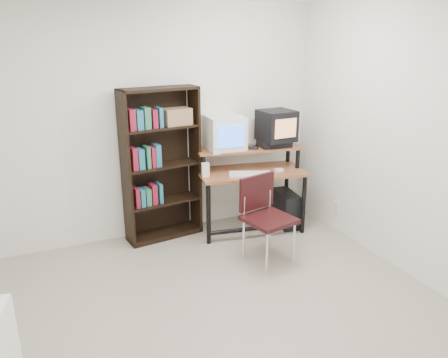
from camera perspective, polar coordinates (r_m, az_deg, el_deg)
name	(u,v)px	position (r m, az deg, el deg)	size (l,w,h in m)	color
floor	(223,328)	(3.71, -0.11, -18.91)	(4.00, 4.00, 0.01)	#ABA08E
back_wall	(149,124)	(4.94, -9.71, 7.10)	(4.00, 0.01, 2.60)	white
right_wall	(428,146)	(4.29, 25.12, 3.93)	(0.01, 4.00, 2.60)	white
computer_desk	(250,174)	(5.12, 3.44, 0.68)	(1.30, 0.80, 0.98)	brown
crt_monitor	(224,133)	(5.05, 0.04, 6.06)	(0.44, 0.44, 0.39)	silver
vcr	(274,144)	(5.21, 6.55, 4.57)	(0.36, 0.26, 0.08)	black
crt_tv	(276,126)	(5.18, 6.87, 6.95)	(0.40, 0.40, 0.36)	black
cd_spindle	(253,148)	(5.07, 3.86, 4.09)	(0.12, 0.12, 0.05)	#26262B
keyboard	(250,175)	(4.93, 3.43, 0.54)	(0.47, 0.21, 0.04)	silver
mousepad	(280,172)	(5.11, 7.37, 0.93)	(0.22, 0.18, 0.01)	black
mouse	(279,170)	(5.11, 7.15, 1.13)	(0.10, 0.06, 0.03)	white
desk_speaker	(205,170)	(4.86, -2.45, 1.15)	(0.08, 0.07, 0.17)	silver
pc_tower	(286,208)	(5.43, 8.06, -3.83)	(0.20, 0.45, 0.42)	black
school_chair	(264,210)	(4.44, 5.30, -4.09)	(0.53, 0.53, 0.89)	black
bookshelf	(160,163)	(4.91, -8.30, 2.11)	(0.89, 0.39, 1.71)	black
wall_outlet	(336,206)	(5.36, 14.45, -3.49)	(0.02, 0.08, 0.12)	beige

